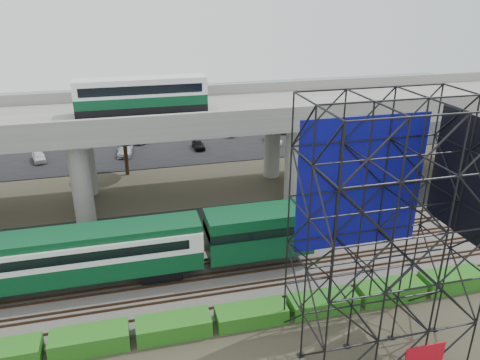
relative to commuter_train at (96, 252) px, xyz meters
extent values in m
plane|color=#474233|center=(8.56, -2.00, -2.88)|extent=(140.00, 140.00, 0.00)
cube|color=slate|center=(8.56, 0.00, -2.78)|extent=(90.00, 12.00, 0.20)
cube|color=black|center=(8.56, 8.50, -2.84)|extent=(90.00, 5.00, 0.08)
cube|color=black|center=(8.56, 32.00, -2.84)|extent=(90.00, 18.00, 0.08)
cube|color=slate|center=(8.56, 54.00, -2.87)|extent=(140.00, 40.00, 0.03)
cube|color=#472D1E|center=(8.56, -4.72, -2.60)|extent=(90.00, 0.08, 0.16)
cube|color=#472D1E|center=(8.56, -3.28, -2.60)|extent=(90.00, 0.08, 0.16)
cube|color=#472D1E|center=(8.56, -2.72, -2.60)|extent=(90.00, 0.08, 0.16)
cube|color=#472D1E|center=(8.56, -1.28, -2.60)|extent=(90.00, 0.08, 0.16)
cube|color=#472D1E|center=(8.56, -0.72, -2.60)|extent=(90.00, 0.08, 0.16)
cube|color=#472D1E|center=(8.56, 0.72, -2.60)|extent=(90.00, 0.08, 0.16)
cube|color=#472D1E|center=(8.56, 1.28, -2.60)|extent=(90.00, 0.08, 0.16)
cube|color=#472D1E|center=(8.56, 2.72, -2.60)|extent=(90.00, 0.08, 0.16)
cube|color=#472D1E|center=(8.56, 3.28, -2.60)|extent=(90.00, 0.08, 0.16)
cube|color=#472D1E|center=(8.56, 4.72, -2.60)|extent=(90.00, 0.08, 0.16)
cube|color=black|center=(4.38, 0.00, -2.07)|extent=(3.00, 2.20, 0.90)
cube|color=#093F20|center=(-2.12, 0.00, -0.92)|extent=(19.00, 3.00, 1.40)
cube|color=white|center=(-2.12, 0.00, 0.53)|extent=(19.00, 3.00, 1.50)
cube|color=#093F20|center=(-2.12, 0.00, 1.53)|extent=(19.00, 2.60, 0.50)
cube|color=black|center=(-1.12, 0.00, 0.58)|extent=(15.00, 3.06, 0.70)
cube|color=#093F20|center=(11.88, 0.00, 0.08)|extent=(8.00, 3.00, 3.40)
cube|color=#9E9B93|center=(8.56, 14.00, 5.72)|extent=(80.00, 12.00, 1.20)
cube|color=#9E9B93|center=(8.56, 8.25, 6.87)|extent=(80.00, 0.50, 1.10)
cube|color=#9E9B93|center=(8.56, 19.75, 6.87)|extent=(80.00, 0.50, 1.10)
cylinder|color=#9E9B93|center=(-1.44, 10.50, 1.12)|extent=(1.80, 1.80, 8.00)
cylinder|color=#9E9B93|center=(-1.44, 17.50, 1.12)|extent=(1.80, 1.80, 8.00)
cube|color=#9E9B93|center=(-1.44, 14.00, 4.82)|extent=(2.40, 9.00, 0.60)
cylinder|color=#9E9B93|center=(18.56, 10.50, 1.12)|extent=(1.80, 1.80, 8.00)
cylinder|color=#9E9B93|center=(18.56, 17.50, 1.12)|extent=(1.80, 1.80, 8.00)
cube|color=#9E9B93|center=(18.56, 14.00, 4.82)|extent=(2.40, 9.00, 0.60)
cylinder|color=#9E9B93|center=(36.56, 10.50, 1.12)|extent=(1.80, 1.80, 8.00)
cylinder|color=#9E9B93|center=(36.56, 17.50, 1.12)|extent=(1.80, 1.80, 8.00)
cube|color=#9E9B93|center=(36.56, 14.00, 4.82)|extent=(2.40, 9.00, 0.60)
cube|color=black|center=(4.54, 14.00, 6.67)|extent=(12.00, 2.50, 0.70)
cube|color=#093F20|center=(4.54, 14.00, 7.47)|extent=(12.00, 2.50, 0.90)
cube|color=white|center=(4.54, 14.00, 8.57)|extent=(12.00, 2.50, 1.30)
cube|color=black|center=(4.54, 14.00, 8.62)|extent=(11.00, 2.56, 0.80)
cube|color=white|center=(4.54, 14.00, 9.37)|extent=(12.00, 2.40, 0.30)
cube|color=#0B0D7B|center=(16.06, -6.95, 6.42)|extent=(8.10, 0.08, 8.25)
cube|color=black|center=(20.61, -10.00, 7.62)|extent=(0.06, 5.40, 6.75)
cube|color=#B30C1A|center=(17.56, -13.05, -1.58)|extent=(2.40, 0.08, 1.60)
cube|color=black|center=(16.06, -10.00, -2.84)|extent=(9.36, 6.36, 0.08)
cube|color=#195B15|center=(-0.44, -6.30, -2.28)|extent=(4.60, 1.80, 1.20)
cube|color=#195B15|center=(4.56, -6.30, -2.31)|extent=(4.60, 1.80, 1.15)
cube|color=#195B15|center=(9.56, -6.30, -2.37)|extent=(4.60, 1.80, 1.03)
cube|color=#195B15|center=(14.56, -6.30, -2.38)|extent=(4.60, 1.80, 1.01)
cube|color=#195B15|center=(19.56, -6.30, -2.32)|extent=(4.60, 1.80, 1.12)
cube|color=#195B15|center=(24.56, -6.30, -2.28)|extent=(4.60, 1.80, 1.20)
cylinder|color=#382314|center=(22.56, 10.50, -0.48)|extent=(0.44, 0.44, 4.80)
ellipsoid|color=#195B15|center=(22.56, 10.50, 2.72)|extent=(4.94, 4.94, 4.18)
cylinder|color=#382314|center=(2.56, 22.00, -0.48)|extent=(0.44, 0.44, 4.80)
ellipsoid|color=#195B15|center=(2.56, 22.00, 2.72)|extent=(4.94, 4.94, 4.18)
imported|color=silver|center=(-7.92, 29.00, -2.20)|extent=(2.22, 3.76, 1.20)
imported|color=#A1A4A9|center=(-3.02, 34.00, -2.20)|extent=(1.37, 3.70, 1.21)
imported|color=#BABCC2|center=(2.52, 29.00, -2.16)|extent=(2.21, 4.57, 1.28)
imported|color=silver|center=(4.68, 34.00, -2.23)|extent=(2.71, 4.41, 1.14)
imported|color=black|center=(12.03, 29.00, -2.23)|extent=(1.52, 3.42, 1.14)
imported|color=#B7BBC0|center=(17.48, 34.00, -2.25)|extent=(1.60, 3.50, 1.11)
imported|color=silver|center=(22.45, 29.00, -2.20)|extent=(1.75, 4.17, 1.20)
imported|color=#B6B7BE|center=(25.27, 34.00, -2.20)|extent=(2.27, 4.44, 1.20)
camera|label=1|loc=(2.82, -29.92, 17.23)|focal=35.00mm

